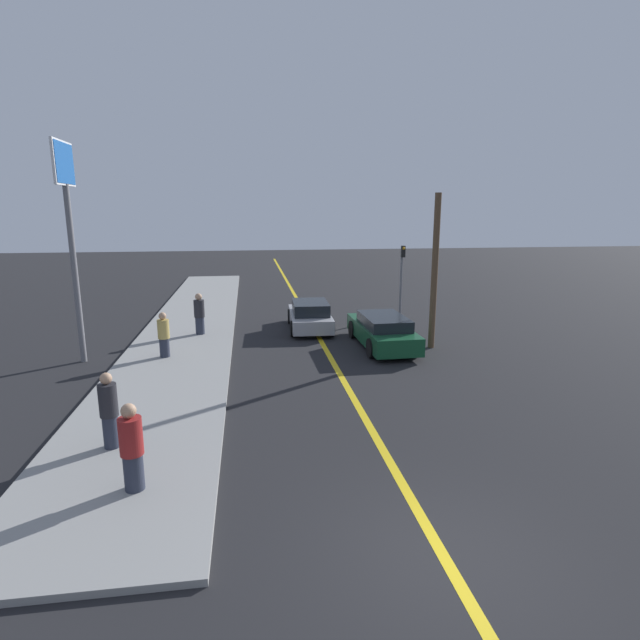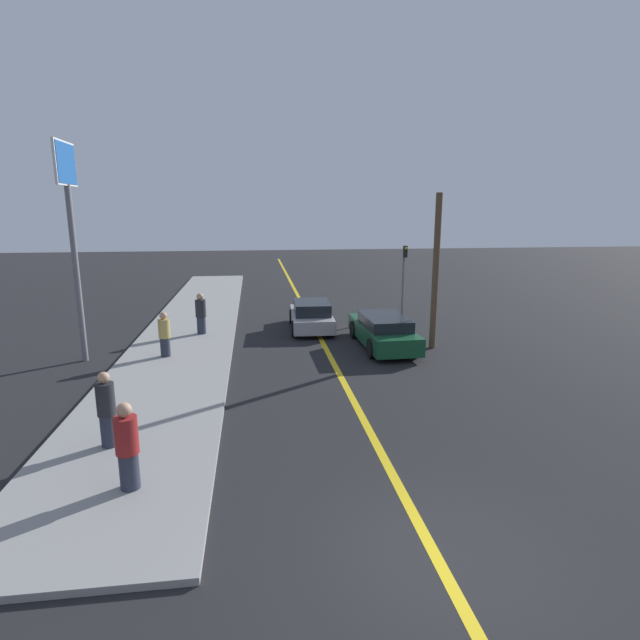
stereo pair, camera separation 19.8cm
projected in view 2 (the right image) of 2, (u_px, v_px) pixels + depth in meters
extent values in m
plane|color=black|center=(439.00, 563.00, 7.52)|extent=(120.00, 120.00, 0.00)
cube|color=gold|center=(309.00, 316.00, 24.94)|extent=(0.20, 60.00, 0.01)
cube|color=gray|center=(194.00, 324.00, 22.93)|extent=(3.86, 33.32, 0.13)
cube|color=#144728|center=(383.00, 333.00, 19.34)|extent=(1.82, 4.77, 0.65)
cube|color=black|center=(385.00, 321.00, 19.00)|extent=(1.57, 2.63, 0.41)
cylinder|color=black|center=(354.00, 329.00, 20.67)|extent=(0.23, 0.72, 0.72)
cylinder|color=black|center=(392.00, 328.00, 20.91)|extent=(0.23, 0.72, 0.72)
cylinder|color=black|center=(372.00, 348.00, 17.84)|extent=(0.23, 0.72, 0.72)
cylinder|color=black|center=(415.00, 347.00, 18.08)|extent=(0.23, 0.72, 0.72)
cube|color=#9E9EA3|center=(311.00, 319.00, 22.14)|extent=(1.86, 4.06, 0.58)
cube|color=black|center=(312.00, 307.00, 21.83)|extent=(1.59, 2.25, 0.51)
cylinder|color=black|center=(292.00, 316.00, 23.30)|extent=(0.25, 0.69, 0.68)
cylinder|color=black|center=(326.00, 316.00, 23.45)|extent=(0.25, 0.69, 0.68)
cylinder|color=black|center=(294.00, 329.00, 20.90)|extent=(0.25, 0.69, 0.68)
cylinder|color=black|center=(333.00, 328.00, 21.04)|extent=(0.25, 0.69, 0.68)
cylinder|color=#282D3D|center=(129.00, 470.00, 9.25)|extent=(0.36, 0.36, 0.71)
cylinder|color=maroon|center=(126.00, 435.00, 9.10)|extent=(0.42, 0.42, 0.71)
sphere|color=tan|center=(124.00, 410.00, 8.99)|extent=(0.28, 0.28, 0.28)
cylinder|color=#282D3D|center=(109.00, 430.00, 10.90)|extent=(0.33, 0.33, 0.73)
cylinder|color=#232328|center=(105.00, 399.00, 10.75)|extent=(0.39, 0.39, 0.73)
sphere|color=tan|center=(103.00, 378.00, 10.64)|extent=(0.25, 0.25, 0.25)
cylinder|color=#282D3D|center=(165.00, 347.00, 17.62)|extent=(0.34, 0.34, 0.67)
cylinder|color=tan|center=(164.00, 329.00, 17.47)|extent=(0.40, 0.40, 0.67)
sphere|color=tan|center=(163.00, 316.00, 17.37)|extent=(0.26, 0.26, 0.26)
cylinder|color=#282D3D|center=(201.00, 325.00, 20.84)|extent=(0.37, 0.37, 0.72)
cylinder|color=#232328|center=(201.00, 308.00, 20.68)|extent=(0.43, 0.43, 0.72)
sphere|color=tan|center=(200.00, 296.00, 20.57)|extent=(0.28, 0.28, 0.28)
cylinder|color=slate|center=(403.00, 282.00, 24.48)|extent=(0.12, 0.12, 3.51)
cube|color=black|center=(405.00, 252.00, 23.98)|extent=(0.18, 0.18, 0.55)
sphere|color=orange|center=(406.00, 248.00, 23.86)|extent=(0.14, 0.14, 0.14)
cylinder|color=slate|center=(77.00, 276.00, 16.96)|extent=(0.20, 0.20, 6.04)
cube|color=silver|center=(65.00, 163.00, 16.17)|extent=(0.08, 1.79, 1.41)
cube|color=#19519E|center=(65.00, 163.00, 16.17)|extent=(0.12, 1.67, 1.29)
cylinder|color=brown|center=(436.00, 273.00, 18.62)|extent=(0.24, 0.24, 5.82)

